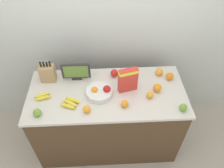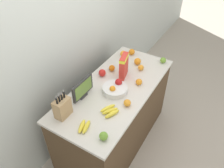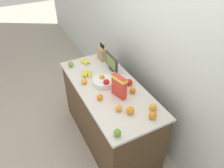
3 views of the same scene
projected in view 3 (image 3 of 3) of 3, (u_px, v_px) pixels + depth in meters
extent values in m
plane|color=#B2A899|center=(109.00, 136.00, 3.18)|extent=(14.00, 14.00, 0.00)
cube|color=silver|center=(151.00, 47.00, 2.61)|extent=(9.00, 0.06, 2.60)
cube|color=#4C3823|center=(109.00, 114.00, 2.91)|extent=(1.57, 0.69, 0.88)
cube|color=beige|center=(109.00, 88.00, 2.64)|extent=(1.60, 0.72, 0.03)
cube|color=tan|center=(102.00, 54.00, 3.08)|extent=(0.15, 0.10, 0.19)
cylinder|color=black|center=(101.00, 44.00, 3.04)|extent=(0.02, 0.02, 0.06)
cube|color=silver|center=(101.00, 41.00, 3.01)|extent=(0.01, 0.00, 0.03)
cylinder|color=black|center=(102.00, 45.00, 3.01)|extent=(0.02, 0.02, 0.06)
cube|color=silver|center=(102.00, 42.00, 2.98)|extent=(0.01, 0.00, 0.04)
cylinder|color=black|center=(103.00, 46.00, 2.99)|extent=(0.02, 0.02, 0.05)
cube|color=silver|center=(103.00, 44.00, 2.97)|extent=(0.01, 0.00, 0.03)
cylinder|color=black|center=(104.00, 47.00, 2.97)|extent=(0.02, 0.02, 0.06)
cube|color=silver|center=(104.00, 44.00, 2.94)|extent=(0.01, 0.00, 0.03)
cube|color=#2D2D2D|center=(112.00, 69.00, 2.91)|extent=(0.10, 0.03, 0.03)
cube|color=#2D2D2D|center=(112.00, 62.00, 2.85)|extent=(0.30, 0.02, 0.18)
cube|color=olive|center=(111.00, 62.00, 2.85)|extent=(0.25, 0.00, 0.15)
cube|color=red|center=(119.00, 87.00, 2.41)|extent=(0.20, 0.10, 0.27)
cube|color=yellow|center=(119.00, 79.00, 2.35)|extent=(0.20, 0.11, 0.04)
cylinder|color=silver|center=(104.00, 82.00, 2.65)|extent=(0.26, 0.26, 0.06)
sphere|color=red|center=(106.00, 82.00, 2.58)|extent=(0.08, 0.08, 0.08)
sphere|color=orange|center=(102.00, 77.00, 2.66)|extent=(0.06, 0.06, 0.06)
ellipsoid|color=yellow|center=(84.00, 62.00, 3.04)|extent=(0.16, 0.08, 0.04)
ellipsoid|color=yellow|center=(86.00, 61.00, 3.06)|extent=(0.16, 0.09, 0.04)
ellipsoid|color=yellow|center=(83.00, 73.00, 2.82)|extent=(0.17, 0.10, 0.04)
ellipsoid|color=yellow|center=(86.00, 73.00, 2.82)|extent=(0.16, 0.12, 0.04)
ellipsoid|color=yellow|center=(90.00, 73.00, 2.82)|extent=(0.16, 0.11, 0.04)
sphere|color=red|center=(129.00, 82.00, 2.63)|extent=(0.08, 0.08, 0.08)
sphere|color=#6B9E33|center=(117.00, 133.00, 2.02)|extent=(0.07, 0.07, 0.07)
sphere|color=#6B9E33|center=(71.00, 64.00, 2.97)|extent=(0.07, 0.07, 0.07)
sphere|color=orange|center=(130.00, 110.00, 2.24)|extent=(0.08, 0.08, 0.08)
sphere|color=orange|center=(133.00, 90.00, 2.51)|extent=(0.07, 0.07, 0.07)
sphere|color=orange|center=(153.00, 107.00, 2.28)|extent=(0.08, 0.08, 0.08)
sphere|color=orange|center=(119.00, 108.00, 2.28)|extent=(0.07, 0.07, 0.07)
sphere|color=orange|center=(84.00, 81.00, 2.66)|extent=(0.07, 0.07, 0.07)
sphere|color=orange|center=(100.00, 97.00, 2.42)|extent=(0.07, 0.07, 0.07)
sphere|color=orange|center=(153.00, 115.00, 2.19)|extent=(0.08, 0.08, 0.08)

